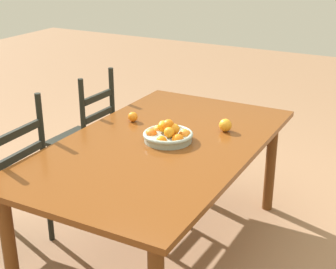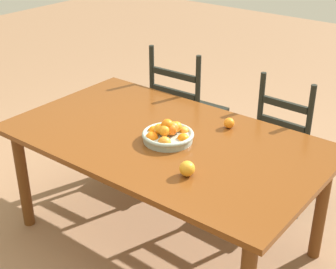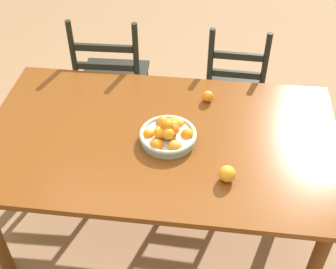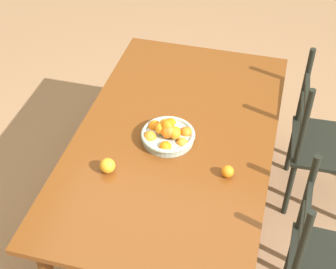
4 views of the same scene
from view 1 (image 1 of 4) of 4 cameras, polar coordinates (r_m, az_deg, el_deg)
ground_plane at (r=3.21m, az=-0.84°, el=-12.95°), size 12.00×12.00×0.00m
dining_table at (r=2.89m, az=-0.91°, el=-2.45°), size 1.82×1.06×0.72m
chair_near_window at (r=3.13m, az=-18.34°, el=-5.44°), size 0.47×0.47×0.99m
chair_by_cabinet at (r=3.71m, az=-9.36°, el=-0.59°), size 0.40×0.40×0.96m
fruit_bowl at (r=2.87m, az=0.04°, el=0.05°), size 0.29×0.29×0.13m
orange_loose_0 at (r=3.19m, az=-4.05°, el=2.03°), size 0.06×0.06×0.06m
orange_loose_1 at (r=3.03m, az=6.59°, el=1.06°), size 0.08×0.08×0.08m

